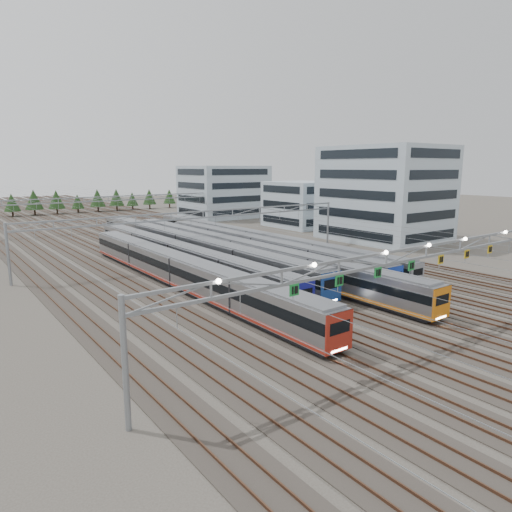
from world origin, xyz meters
TOP-DOWN VIEW (x-y plane):
  - ground at (0.00, 0.00)m, footprint 400.00×400.00m
  - track_bed at (0.00, 100.00)m, footprint 54.00×260.00m
  - train_a at (-11.25, 26.18)m, footprint 2.96×53.22m
  - train_b at (-6.75, 36.11)m, footprint 2.84×55.18m
  - train_c at (-2.25, 42.53)m, footprint 3.02×66.57m
  - train_d at (2.25, 33.40)m, footprint 2.85×68.14m
  - train_e at (6.75, 34.56)m, footprint 2.74×53.26m
  - train_f at (11.25, 42.39)m, footprint 2.55×68.63m
  - gantry_near at (-0.05, -0.12)m, footprint 56.36×0.61m
  - gantry_mid at (0.00, 40.00)m, footprint 56.36×0.36m
  - gantry_far at (0.00, 85.00)m, footprint 56.36×0.36m
  - depot_bldg_south at (39.82, 36.02)m, footprint 18.00×22.00m
  - depot_bldg_mid at (40.69, 61.59)m, footprint 14.00×16.00m
  - depot_bldg_north at (36.90, 92.03)m, footprint 22.00×18.00m
  - treeline at (2.25, 130.39)m, footprint 100.10×5.60m

SIDE VIEW (x-z plane):
  - ground at x=0.00m, z-range 0.00..0.00m
  - track_bed at x=0.00m, z-range -1.22..4.20m
  - train_f at x=11.25m, z-range 0.25..3.57m
  - train_e at x=6.75m, z-range 0.25..3.82m
  - train_b at x=-6.75m, z-range 0.25..3.94m
  - train_d at x=2.25m, z-range 0.25..3.96m
  - train_a at x=-11.25m, z-range 0.25..4.11m
  - train_c at x=-2.25m, z-range 0.25..4.19m
  - treeline at x=2.25m, z-range 0.72..7.74m
  - depot_bldg_mid at x=40.69m, z-range 0.00..11.13m
  - gantry_mid at x=0.00m, z-range 2.39..10.39m
  - gantry_far at x=0.00m, z-range 2.39..10.39m
  - gantry_near at x=-0.05m, z-range 3.05..11.13m
  - depot_bldg_north at x=36.90m, z-range 0.00..15.01m
  - depot_bldg_south at x=39.82m, z-range 0.00..18.80m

